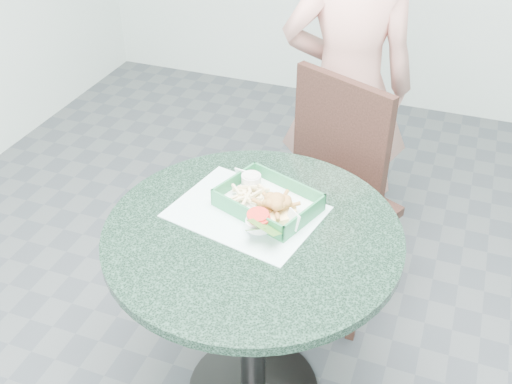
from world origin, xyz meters
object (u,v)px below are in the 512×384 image
(sauce_ramekin, at_px, (243,188))
(crab_sandwich, at_px, (281,208))
(dining_chair, at_px, (330,182))
(diner_person, at_px, (347,84))
(food_basket, at_px, (268,209))
(cafe_table, at_px, (253,276))

(sauce_ramekin, bearing_deg, crab_sandwich, -20.28)
(dining_chair, height_order, diner_person, diner_person)
(diner_person, relative_size, crab_sandwich, 12.91)
(dining_chair, height_order, food_basket, dining_chair)
(cafe_table, height_order, dining_chair, dining_chair)
(cafe_table, xyz_separation_m, food_basket, (0.01, 0.11, 0.19))
(cafe_table, bearing_deg, diner_person, 87.32)
(food_basket, distance_m, sauce_ramekin, 0.11)
(sauce_ramekin, bearing_deg, food_basket, -18.27)
(dining_chair, bearing_deg, sauce_ramekin, -83.68)
(sauce_ramekin, bearing_deg, dining_chair, 71.62)
(food_basket, xyz_separation_m, crab_sandwich, (0.05, -0.02, 0.03))
(cafe_table, xyz_separation_m, sauce_ramekin, (-0.09, 0.15, 0.22))
(food_basket, height_order, crab_sandwich, crab_sandwich)
(diner_person, bearing_deg, food_basket, 72.79)
(cafe_table, bearing_deg, dining_chair, 82.75)
(cafe_table, bearing_deg, food_basket, 86.08)
(diner_person, height_order, sauce_ramekin, diner_person)
(cafe_table, height_order, food_basket, food_basket)
(dining_chair, height_order, sauce_ramekin, dining_chair)
(diner_person, bearing_deg, dining_chair, 81.31)
(cafe_table, bearing_deg, sauce_ramekin, 120.98)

